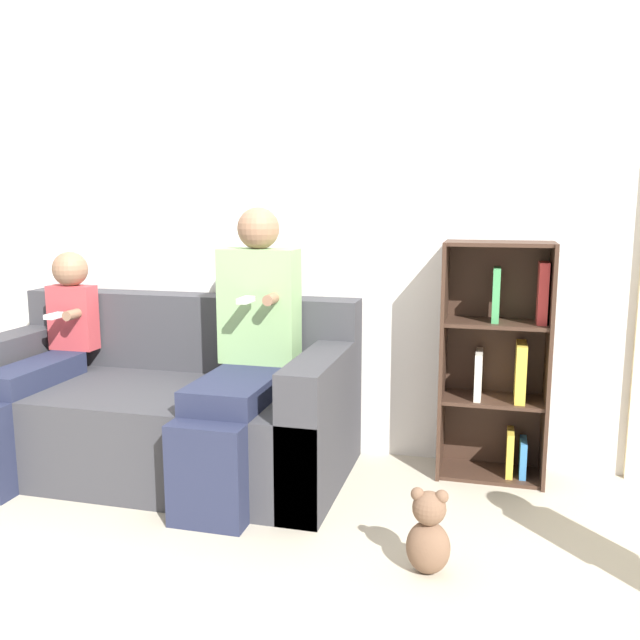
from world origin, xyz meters
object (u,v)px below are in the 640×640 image
teddy_bear (428,534)px  child_seated (38,361)px  adult_seated (244,348)px  couch (163,411)px  bookshelf (499,361)px

teddy_bear → child_seated: bearing=165.2°
child_seated → adult_seated: bearing=3.0°
couch → child_seated: child_seated is taller
teddy_bear → adult_seated: bearing=147.7°
adult_seated → child_seated: bearing=-177.0°
adult_seated → couch: bearing=169.0°
adult_seated → teddy_bear: bearing=-32.3°
adult_seated → teddy_bear: 1.22m
child_seated → bookshelf: size_ratio=0.93×
couch → bookshelf: size_ratio=1.62×
couch → bookshelf: 1.70m
child_seated → teddy_bear: 2.12m
couch → adult_seated: bearing=-11.0°
adult_seated → child_seated: 1.09m
adult_seated → teddy_bear: size_ratio=4.04×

